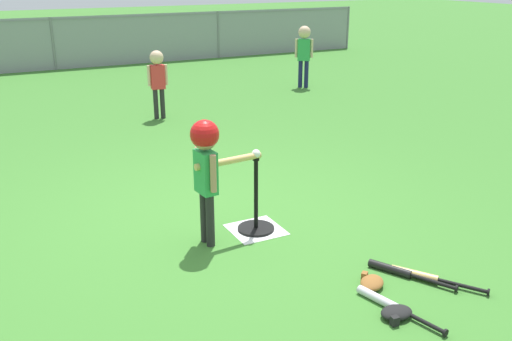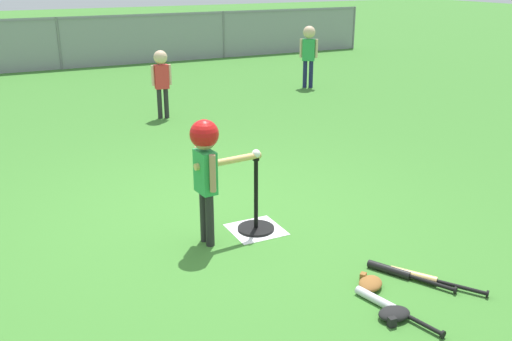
% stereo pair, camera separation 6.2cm
% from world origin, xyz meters
% --- Properties ---
extents(ground_plane, '(60.00, 60.00, 0.00)m').
position_xyz_m(ground_plane, '(0.00, 0.00, 0.00)').
color(ground_plane, '#3D7A2D').
extents(home_plate, '(0.44, 0.44, 0.01)m').
position_xyz_m(home_plate, '(0.20, -0.42, 0.00)').
color(home_plate, white).
rests_on(home_plate, ground_plane).
extents(batting_tee, '(0.32, 0.32, 0.66)m').
position_xyz_m(batting_tee, '(0.20, -0.42, 0.10)').
color(batting_tee, black).
rests_on(batting_tee, ground_plane).
extents(baseball_on_tee, '(0.07, 0.07, 0.07)m').
position_xyz_m(baseball_on_tee, '(0.20, -0.42, 0.70)').
color(baseball_on_tee, white).
rests_on(baseball_on_tee, batting_tee).
extents(batter_child, '(0.63, 0.30, 1.05)m').
position_xyz_m(batter_child, '(-0.26, -0.46, 0.75)').
color(batter_child, '#262626').
rests_on(batter_child, ground_plane).
extents(fielder_deep_left, '(0.30, 0.20, 1.02)m').
position_xyz_m(fielder_deep_left, '(0.69, 3.71, 0.66)').
color(fielder_deep_left, '#262626').
rests_on(fielder_deep_left, ground_plane).
extents(fielder_near_left, '(0.29, 0.24, 1.15)m').
position_xyz_m(fielder_near_left, '(3.89, 4.75, 0.74)').
color(fielder_near_left, '#191E4C').
rests_on(fielder_near_left, ground_plane).
extents(spare_bat_silver, '(0.22, 0.68, 0.06)m').
position_xyz_m(spare_bat_silver, '(0.44, -1.89, 0.03)').
color(spare_bat_silver, silver).
rests_on(spare_bat_silver, ground_plane).
extents(spare_bat_wood, '(0.43, 0.61, 0.06)m').
position_xyz_m(spare_bat_wood, '(0.91, -1.74, 0.03)').
color(spare_bat_wood, '#DBB266').
rests_on(spare_bat_wood, ground_plane).
extents(spare_bat_black, '(0.36, 0.61, 0.06)m').
position_xyz_m(spare_bat_black, '(0.79, -1.59, 0.03)').
color(spare_bat_black, black).
rests_on(spare_bat_black, ground_plane).
extents(glove_by_plate, '(0.27, 0.26, 0.07)m').
position_xyz_m(glove_by_plate, '(0.51, -1.63, 0.04)').
color(glove_by_plate, brown).
rests_on(glove_by_plate, ground_plane).
extents(glove_near_bats, '(0.23, 0.18, 0.07)m').
position_xyz_m(glove_near_bats, '(0.41, -2.01, 0.04)').
color(glove_near_bats, black).
rests_on(glove_near_bats, ground_plane).
extents(outfield_fence, '(16.06, 0.06, 1.15)m').
position_xyz_m(outfield_fence, '(0.00, 9.02, 0.62)').
color(outfield_fence, slate).
rests_on(outfield_fence, ground_plane).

